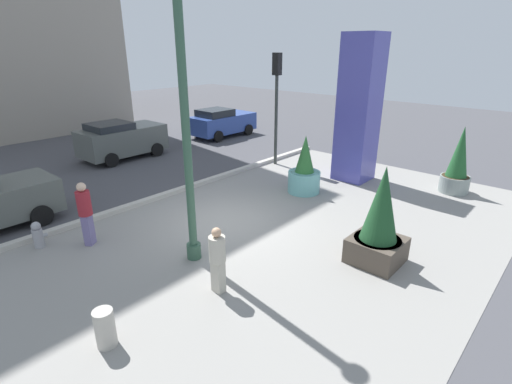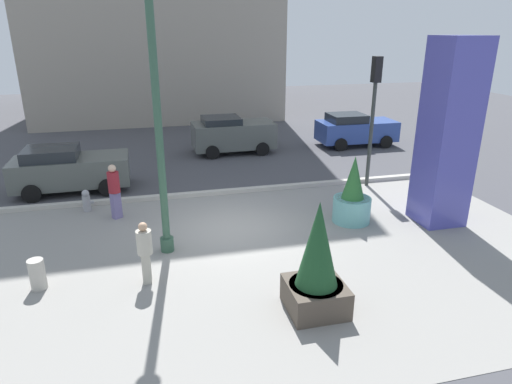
% 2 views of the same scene
% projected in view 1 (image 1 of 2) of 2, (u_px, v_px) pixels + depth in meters
% --- Properties ---
extents(ground_plane, '(60.00, 60.00, 0.00)m').
position_uv_depth(ground_plane, '(151.00, 191.00, 14.23)').
color(ground_plane, '#47474C').
extents(plaza_pavement, '(18.00, 10.00, 0.02)m').
position_uv_depth(plaza_pavement, '(276.00, 243.00, 10.50)').
color(plaza_pavement, gray).
rests_on(plaza_pavement, ground_plane).
extents(curb_strip, '(18.00, 0.24, 0.16)m').
position_uv_depth(curb_strip, '(165.00, 195.00, 13.65)').
color(curb_strip, '#B7B2A8').
rests_on(curb_strip, ground_plane).
extents(lamp_post, '(0.44, 0.44, 7.09)m').
position_uv_depth(lamp_post, '(185.00, 123.00, 8.52)').
color(lamp_post, '#335642').
rests_on(lamp_post, ground_plane).
extents(art_pillar_blue, '(1.30, 1.30, 5.55)m').
position_uv_depth(art_pillar_blue, '(359.00, 110.00, 14.59)').
color(art_pillar_blue, '#4C4CAD').
rests_on(art_pillar_blue, ground_plane).
extents(potted_plant_mid_plaza, '(1.02, 1.02, 2.45)m').
position_uv_depth(potted_plant_mid_plaza, '(458.00, 165.00, 13.78)').
color(potted_plant_mid_plaza, gray).
rests_on(potted_plant_mid_plaza, ground_plane).
extents(potted_plant_near_right, '(1.21, 1.21, 2.51)m').
position_uv_depth(potted_plant_near_right, '(380.00, 222.00, 9.22)').
color(potted_plant_near_right, '#4C4238').
rests_on(potted_plant_near_right, ground_plane).
extents(potted_plant_curbside, '(1.17, 1.17, 2.13)m').
position_uv_depth(potted_plant_curbside, '(304.00, 172.00, 13.86)').
color(potted_plant_curbside, '#6BB2B2').
rests_on(potted_plant_curbside, ground_plane).
extents(fire_hydrant, '(0.36, 0.26, 0.75)m').
position_uv_depth(fire_hydrant, '(38.00, 235.00, 10.14)').
color(fire_hydrant, '#99999E').
rests_on(fire_hydrant, ground_plane).
extents(concrete_bollard, '(0.36, 0.36, 0.75)m').
position_uv_depth(concrete_bollard, '(105.00, 328.00, 6.79)').
color(concrete_bollard, '#B2ADA3').
rests_on(concrete_bollard, ground_plane).
extents(traffic_light_corner, '(0.28, 0.42, 4.81)m').
position_uv_depth(traffic_light_corner, '(276.00, 92.00, 16.34)').
color(traffic_light_corner, '#333833').
rests_on(traffic_light_corner, ground_plane).
extents(car_far_lane, '(3.93, 2.16, 1.76)m').
position_uv_depth(car_far_lane, '(122.00, 139.00, 18.12)').
color(car_far_lane, '#565B56').
rests_on(car_far_lane, ground_plane).
extents(car_curb_west, '(3.99, 2.03, 1.66)m').
position_uv_depth(car_curb_west, '(222.00, 122.00, 22.52)').
color(car_curb_west, '#2D4793').
rests_on(car_curb_west, ground_plane).
extents(pedestrian_on_sidewalk, '(0.37, 0.37, 1.56)m').
position_uv_depth(pedestrian_on_sidewalk, '(217.00, 257.00, 8.13)').
color(pedestrian_on_sidewalk, '#B2AD9E').
rests_on(pedestrian_on_sidewalk, ground_plane).
extents(pedestrian_crossing, '(0.50, 0.50, 1.79)m').
position_uv_depth(pedestrian_crossing, '(85.00, 211.00, 10.08)').
color(pedestrian_crossing, slate).
rests_on(pedestrian_crossing, ground_plane).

